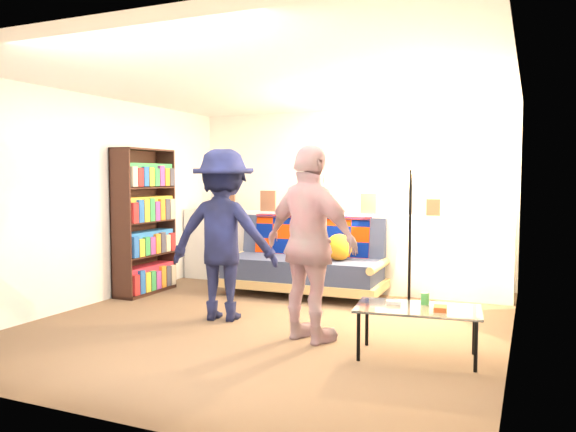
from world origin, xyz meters
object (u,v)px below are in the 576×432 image
object	(u,v)px
bookshelf	(144,226)
person_left	(223,235)
futon_sofa	(307,262)
person_right	(311,244)
coffee_table	(419,311)
floor_lamp	(412,205)

from	to	relation	value
bookshelf	person_left	distance (m)	1.73
futon_sofa	person_right	size ratio (longest dim) A/B	1.16
person_left	person_right	world-z (taller)	person_right
bookshelf	person_left	bearing A→B (deg)	-24.98
person_right	coffee_table	bearing A→B (deg)	-163.13
coffee_table	floor_lamp	bearing A→B (deg)	103.03
bookshelf	coffee_table	distance (m)	3.87
bookshelf	floor_lamp	bearing A→B (deg)	13.01
coffee_table	person_left	bearing A→B (deg)	167.36
futon_sofa	person_right	bearing A→B (deg)	-67.30
futon_sofa	floor_lamp	size ratio (longest dim) A/B	1.26
futon_sofa	coffee_table	size ratio (longest dim) A/B	1.95
futon_sofa	bookshelf	world-z (taller)	bookshelf
person_left	person_right	bearing A→B (deg)	150.12
coffee_table	floor_lamp	size ratio (longest dim) A/B	0.65
person_left	coffee_table	bearing A→B (deg)	156.58
coffee_table	person_right	distance (m)	1.09
floor_lamp	person_right	xyz separation A→B (m)	(-0.52, -1.86, -0.27)
futon_sofa	bookshelf	xyz separation A→B (m)	(-1.90, -0.75, 0.44)
floor_lamp	person_right	distance (m)	1.95
futon_sofa	coffee_table	world-z (taller)	futon_sofa
futon_sofa	person_left	world-z (taller)	person_left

